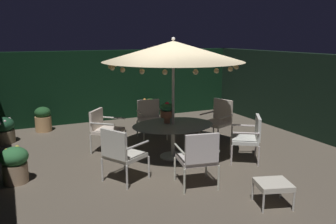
# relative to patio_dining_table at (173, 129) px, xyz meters

# --- Properties ---
(ground_plane) EXTENTS (7.91, 7.91, 0.02)m
(ground_plane) POSITION_rel_patio_dining_table_xyz_m (0.06, 0.15, -0.62)
(ground_plane) COLOR #64594B
(hedge_backdrop_rear) EXTENTS (7.91, 0.30, 2.11)m
(hedge_backdrop_rear) POSITION_rel_patio_dining_table_xyz_m (0.06, 3.95, 0.45)
(hedge_backdrop_rear) COLOR black
(hedge_backdrop_rear) RESTS_ON ground_plane
(hedge_backdrop_right) EXTENTS (0.30, 7.91, 2.11)m
(hedge_backdrop_right) POSITION_rel_patio_dining_table_xyz_m (3.86, 0.15, 0.45)
(hedge_backdrop_right) COLOR black
(hedge_backdrop_right) RESTS_ON ground_plane
(patio_dining_table) EXTENTS (1.75, 1.37, 0.72)m
(patio_dining_table) POSITION_rel_patio_dining_table_xyz_m (0.00, 0.00, 0.00)
(patio_dining_table) COLOR beige
(patio_dining_table) RESTS_ON ground_plane
(patio_umbrella) EXTENTS (2.87, 2.87, 2.51)m
(patio_umbrella) POSITION_rel_patio_dining_table_xyz_m (0.00, 0.00, 1.62)
(patio_umbrella) COLOR silver
(patio_umbrella) RESTS_ON ground_plane
(centerpiece_planter) EXTENTS (0.30, 0.30, 0.45)m
(centerpiece_planter) POSITION_rel_patio_dining_table_xyz_m (-0.06, 0.16, 0.38)
(centerpiece_planter) COLOR #A1664A
(centerpiece_planter) RESTS_ON patio_dining_table
(patio_chair_north) EXTENTS (0.81, 0.83, 0.95)m
(patio_chair_north) POSITION_rel_patio_dining_table_xyz_m (1.32, -0.87, -0.06)
(patio_chair_north) COLOR silver
(patio_chair_north) RESTS_ON ground_plane
(patio_chair_northeast) EXTENTS (0.75, 0.75, 1.02)m
(patio_chair_northeast) POSITION_rel_patio_dining_table_xyz_m (1.49, 0.55, -0.02)
(patio_chair_northeast) COLOR beige
(patio_chair_northeast) RESTS_ON ground_plane
(patio_chair_east) EXTENTS (0.68, 0.68, 0.94)m
(patio_chair_east) POSITION_rel_patio_dining_table_xyz_m (0.13, 1.58, -0.07)
(patio_chair_east) COLOR beige
(patio_chair_east) RESTS_ON ground_plane
(patio_chair_southeast) EXTENTS (0.86, 0.86, 0.93)m
(patio_chair_southeast) POSITION_rel_patio_dining_table_xyz_m (-1.21, 1.01, -0.06)
(patio_chair_southeast) COLOR silver
(patio_chair_southeast) RESTS_ON ground_plane
(patio_chair_south) EXTENTS (0.83, 0.84, 0.98)m
(patio_chair_south) POSITION_rel_patio_dining_table_xyz_m (-1.38, -0.79, -0.05)
(patio_chair_south) COLOR silver
(patio_chair_south) RESTS_ON ground_plane
(patio_chair_southwest) EXTENTS (0.72, 0.71, 0.99)m
(patio_chair_southwest) POSITION_rel_patio_dining_table_xyz_m (-0.28, -1.56, -0.04)
(patio_chair_southwest) COLOR beige
(patio_chair_southwest) RESTS_ON ground_plane
(ottoman_footrest) EXTENTS (0.61, 0.58, 0.38)m
(ottoman_footrest) POSITION_rel_patio_dining_table_xyz_m (0.44, -2.59, -0.28)
(ottoman_footrest) COLOR silver
(ottoman_footrest) RESTS_ON ground_plane
(potted_plant_back_center) EXTENTS (0.43, 0.43, 0.67)m
(potted_plant_back_center) POSITION_rel_patio_dining_table_xyz_m (-2.30, 3.32, -0.27)
(potted_plant_back_center) COLOR tan
(potted_plant_back_center) RESTS_ON ground_plane
(potted_plant_back_right) EXTENTS (0.48, 0.48, 0.64)m
(potted_plant_back_right) POSITION_rel_patio_dining_table_xyz_m (-3.08, -0.03, -0.26)
(potted_plant_back_right) COLOR tan
(potted_plant_back_right) RESTS_ON ground_plane
(potted_plant_left_far) EXTENTS (0.43, 0.43, 0.64)m
(potted_plant_left_far) POSITION_rel_patio_dining_table_xyz_m (0.87, 3.45, -0.28)
(potted_plant_left_far) COLOR beige
(potted_plant_left_far) RESTS_ON ground_plane
(potted_plant_back_left) EXTENTS (0.51, 0.51, 0.62)m
(potted_plant_back_left) POSITION_rel_patio_dining_table_xyz_m (-3.27, 2.63, -0.29)
(potted_plant_back_left) COLOR #7A6B51
(potted_plant_back_left) RESTS_ON ground_plane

